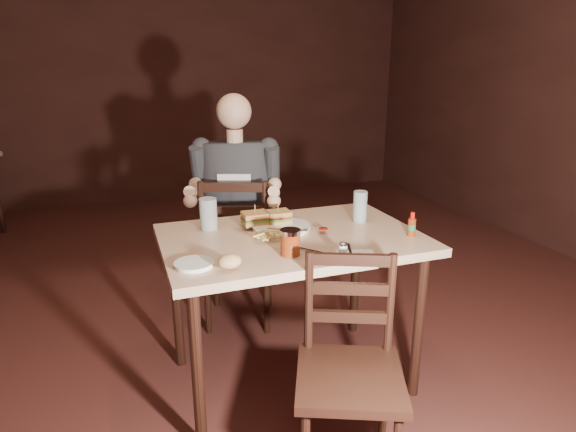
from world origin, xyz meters
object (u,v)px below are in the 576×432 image
object	(u,v)px
dinner_plate	(281,228)
syrup_dispenser	(290,242)
glass_left	(209,214)
hot_sauce	(412,224)
diner	(235,175)
chair_far	(239,249)
main_table	(292,252)
side_plate	(194,265)
chair_near	(350,377)
glass_right	(360,207)

from	to	relation	value
dinner_plate	syrup_dispenser	world-z (taller)	syrup_dispenser
glass_left	hot_sauce	size ratio (longest dim) A/B	1.34
diner	chair_far	bearing A→B (deg)	90.00
main_table	hot_sauce	distance (m)	0.57
glass_left	side_plate	world-z (taller)	glass_left
chair_far	dinner_plate	distance (m)	0.67
chair_near	dinner_plate	xyz separation A→B (m)	(-0.02, 0.72, 0.35)
chair_far	glass_right	world-z (taller)	same
dinner_plate	chair_far	bearing A→B (deg)	97.11
syrup_dispenser	glass_left	bearing A→B (deg)	119.96
chair_near	glass_left	world-z (taller)	glass_left
glass_right	hot_sauce	world-z (taller)	glass_right
hot_sauce	glass_right	bearing A→B (deg)	114.42
side_plate	glass_right	bearing A→B (deg)	18.30
glass_right	syrup_dispenser	bearing A→B (deg)	-147.79
main_table	glass_left	xyz separation A→B (m)	(-0.34, 0.22, 0.16)
chair_near	dinner_plate	world-z (taller)	chair_near
dinner_plate	side_plate	bearing A→B (deg)	-146.53
chair_far	dinner_plate	world-z (taller)	chair_far
glass_left	glass_right	distance (m)	0.75
chair_far	chair_near	xyz separation A→B (m)	(0.09, -1.31, -0.04)
side_plate	hot_sauce	bearing A→B (deg)	1.03
diner	glass_left	bearing A→B (deg)	-99.57
chair_far	diner	size ratio (longest dim) A/B	1.03
dinner_plate	glass_right	distance (m)	0.42
chair_near	side_plate	distance (m)	0.73
diner	glass_right	bearing A→B (deg)	-28.81
chair_near	hot_sauce	size ratio (longest dim) A/B	7.39
chair_near	syrup_dispenser	xyz separation A→B (m)	(-0.09, 0.40, 0.40)
main_table	hot_sauce	world-z (taller)	hot_sauce
chair_far	dinner_plate	size ratio (longest dim) A/B	3.41
diner	glass_right	distance (m)	0.76
dinner_plate	side_plate	size ratio (longest dim) A/B	1.79
main_table	chair_far	xyz separation A→B (m)	(-0.09, 0.69, -0.22)
diner	side_plate	size ratio (longest dim) A/B	5.96
dinner_plate	glass_left	world-z (taller)	glass_left
syrup_dispenser	side_plate	xyz separation A→B (m)	(-0.40, 0.01, -0.05)
main_table	diner	bearing A→B (deg)	99.29
glass_right	dinner_plate	bearing A→B (deg)	177.36
dinner_plate	glass_right	size ratio (longest dim) A/B	1.73
diner	syrup_dispenser	distance (m)	0.87
hot_sauce	syrup_dispenser	size ratio (longest dim) A/B	1.04
chair_near	syrup_dispenser	world-z (taller)	syrup_dispenser
chair_far	dinner_plate	xyz separation A→B (m)	(0.07, -0.59, 0.31)
dinner_plate	glass_left	distance (m)	0.35
diner	glass_left	world-z (taller)	diner
chair_near	glass_right	distance (m)	0.91
chair_far	diner	distance (m)	0.47
diner	side_plate	world-z (taller)	diner
dinner_plate	diner	bearing A→B (deg)	99.28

